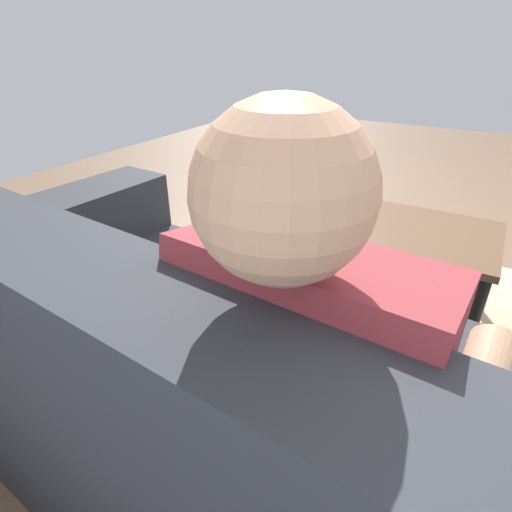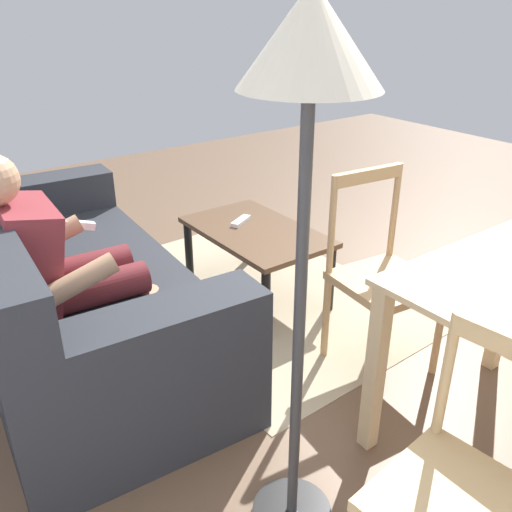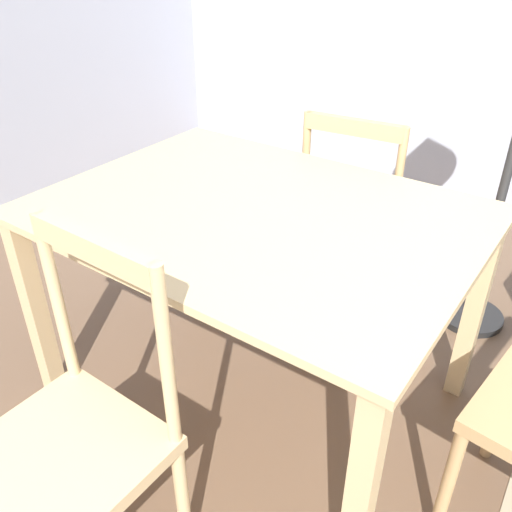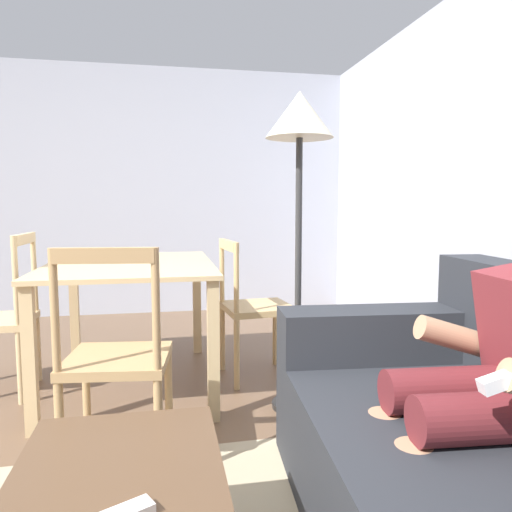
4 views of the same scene
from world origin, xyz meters
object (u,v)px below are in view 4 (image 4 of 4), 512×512
at_px(dining_chair_facing_couch, 116,361).
at_px(floor_lamp, 299,144).
at_px(dining_table, 131,280).
at_px(dining_chair_near_wall, 253,308).
at_px(person_lounging, 505,374).
at_px(coffee_table, 116,512).

xyz_separation_m(dining_chair_facing_couch, floor_lamp, (-0.46, 0.92, 0.97)).
height_order(dining_table, dining_chair_near_wall, dining_chair_near_wall).
xyz_separation_m(person_lounging, floor_lamp, (-1.22, -0.33, 0.85)).
bearing_deg(dining_chair_facing_couch, dining_chair_near_wall, 142.15).
bearing_deg(dining_chair_near_wall, floor_lamp, 16.12).
relative_size(coffee_table, dining_chair_facing_couch, 0.92).
relative_size(person_lounging, dining_chair_near_wall, 1.26).
bearing_deg(person_lounging, dining_table, -144.53).
bearing_deg(coffee_table, floor_lamp, 148.16).
distance_m(dining_table, dining_chair_near_wall, 0.79).
height_order(dining_chair_facing_couch, floor_lamp, floor_lamp).
relative_size(person_lounging, dining_chair_facing_couch, 1.18).
bearing_deg(dining_table, dining_chair_near_wall, 89.76).
height_order(person_lounging, coffee_table, person_lounging).
xyz_separation_m(dining_table, dining_chair_facing_couch, (0.99, -0.00, -0.19)).
bearing_deg(dining_chair_near_wall, coffee_table, -20.17).
bearing_deg(coffee_table, dining_table, -177.84).
relative_size(coffee_table, floor_lamp, 0.52).
relative_size(dining_table, floor_lamp, 0.77).
bearing_deg(dining_table, dining_chair_facing_couch, -0.21).
relative_size(person_lounging, dining_table, 0.86).
height_order(person_lounging, dining_chair_near_wall, person_lounging).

